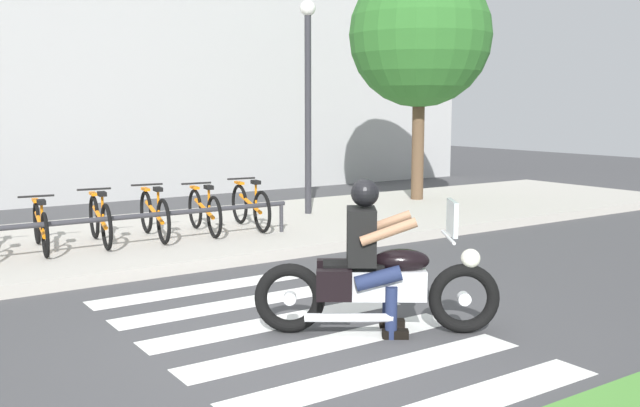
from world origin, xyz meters
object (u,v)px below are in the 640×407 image
bicycle_2 (100,220)px  tree_near_rack (420,36)px  bicycle_1 (41,227)px  motorcycle (378,284)px  bicycle_4 (204,211)px  bicycle_5 (250,206)px  bike_rack (141,218)px  bicycle_3 (154,215)px  rider (370,245)px  street_lamp (308,88)px

bicycle_2 → tree_near_rack: 7.80m
bicycle_1 → tree_near_rack: 8.55m
motorcycle → bicycle_4: 5.00m
bicycle_1 → bicycle_2: size_ratio=1.02×
bicycle_4 → bicycle_5: bicycle_5 is taller
bike_rack → tree_near_rack: bearing=14.9°
bicycle_3 → bicycle_4: size_ratio=1.06×
bike_rack → bicycle_4: bearing=24.6°
rider → bicycle_4: (0.60, 4.92, -0.34)m
bike_rack → bicycle_2: bearing=126.0°
rider → bike_rack: rider is taller
motorcycle → bicycle_5: bearing=74.8°
bicycle_1 → street_lamp: bearing=9.6°
bicycle_4 → bicycle_3: bearing=-180.0°
bicycle_3 → street_lamp: bearing=14.2°
motorcycle → bike_rack: (-0.67, 4.41, 0.11)m
tree_near_rack → motorcycle: bearing=-134.2°
bicycle_4 → bicycle_5: 0.81m
motorcycle → bicycle_1: size_ratio=1.18×
tree_near_rack → bicycle_1: bearing=-171.2°
bicycle_5 → tree_near_rack: (4.67, 1.22, 3.02)m
bicycle_2 → tree_near_rack: bearing=9.8°
bicycle_3 → motorcycle: bearing=-87.0°
motorcycle → tree_near_rack: tree_near_rack is taller
rider → bike_rack: 4.42m
bicycle_2 → bicycle_3: size_ratio=0.96×
rider → bike_rack: bearing=97.9°
motorcycle → bike_rack: size_ratio=0.42×
motorcycle → rider: size_ratio=1.35×
rider → bicycle_3: 4.94m
bicycle_1 → motorcycle: bearing=-69.3°
rider → street_lamp: street_lamp is taller
bicycle_4 → bike_rack: 1.33m
bicycle_3 → bicycle_4: 0.81m
motorcycle → bicycle_3: motorcycle is taller
rider → bicycle_5: rider is taller
bicycle_3 → bicycle_4: bearing=0.0°
bicycle_2 → bike_rack: bearing=-54.0°
bicycle_3 → tree_near_rack: tree_near_rack is taller
bicycle_1 → bicycle_2: bicycle_2 is taller
bicycle_4 → street_lamp: size_ratio=0.40×
bicycle_4 → tree_near_rack: bearing=12.6°
rider → bicycle_2: bearing=101.6°
bicycle_3 → tree_near_rack: (6.28, 1.22, 3.02)m
tree_near_rack → rider: bearing=-134.7°
bicycle_3 → bicycle_5: size_ratio=1.03×
rider → bicycle_4: rider is taller
bicycle_1 → bicycle_5: bicycle_5 is taller
bicycle_1 → street_lamp: (4.87, 0.82, 1.94)m
street_lamp → bicycle_1: bearing=-170.4°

